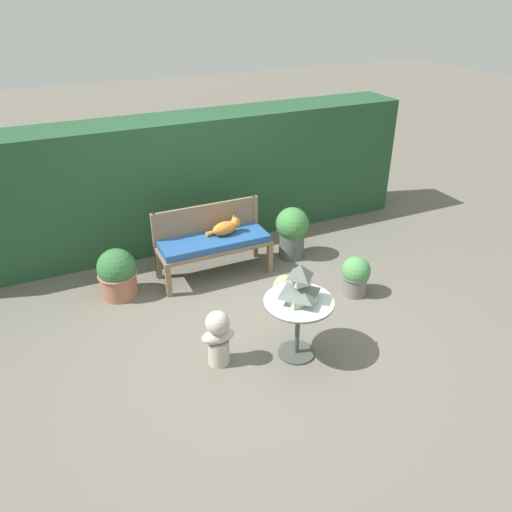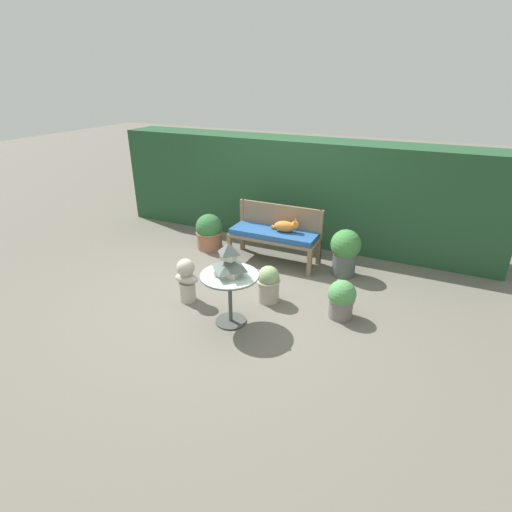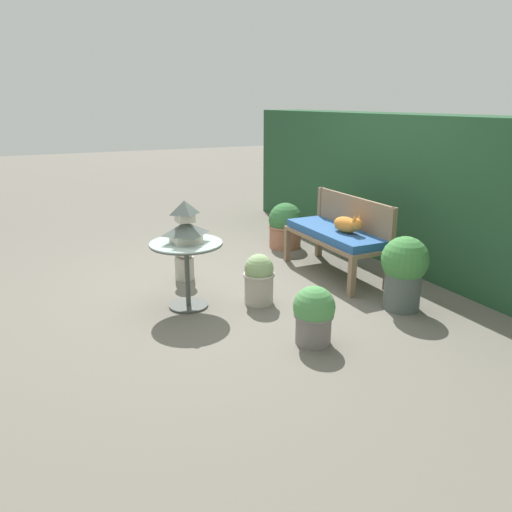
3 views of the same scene
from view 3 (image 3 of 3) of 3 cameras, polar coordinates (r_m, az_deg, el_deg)
The scene contains 12 objects.
ground at distance 5.06m, azimuth -2.43°, elevation -3.64°, with size 30.00×30.00×0.00m, color #666056.
foliage_hedge_back at distance 6.05m, azimuth 17.66°, elevation 7.25°, with size 6.40×0.71×1.67m, color #234C2D.
garden_bench at distance 5.40m, azimuth 8.94°, elevation 2.22°, with size 1.33×0.49×0.50m.
bench_backrest at distance 5.48m, azimuth 10.99°, elevation 4.28°, with size 1.33×0.06×0.84m.
cat at distance 5.24m, azimuth 10.43°, elevation 3.56°, with size 0.43×0.21×0.22m.
patio_table at distance 4.49m, azimuth -7.94°, elevation -0.06°, with size 0.65×0.65×0.61m.
pagoda_birdhouse at distance 4.41m, azimuth -8.09°, elevation 3.55°, with size 0.32×0.32×0.38m.
garden_bust at distance 5.25m, azimuth -8.25°, elevation 0.47°, with size 0.31×0.22×0.57m.
potted_plant_patio_mid at distance 3.88m, azimuth 6.62°, elevation -6.65°, with size 0.33×0.33×0.47m.
potted_plant_hedge_corner at distance 4.61m, azimuth 0.34°, elevation -2.57°, with size 0.30×0.30×0.47m.
potted_plant_path_edge at distance 6.39m, azimuth 3.37°, elevation 3.46°, with size 0.44×0.44×0.58m.
potted_plant_bench_right at distance 4.63m, azimuth 16.56°, elevation -1.54°, with size 0.42×0.42×0.67m.
Camera 3 is at (4.35, -1.84, 1.81)m, focal length 35.00 mm.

